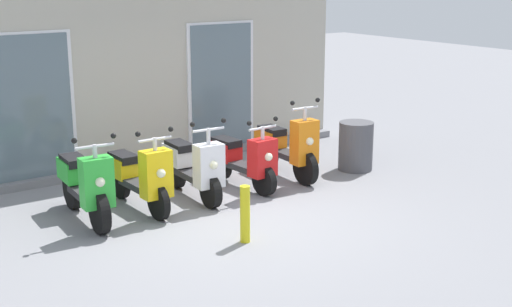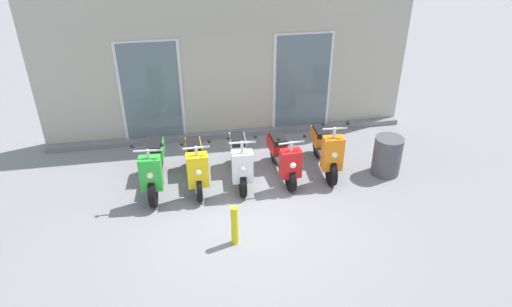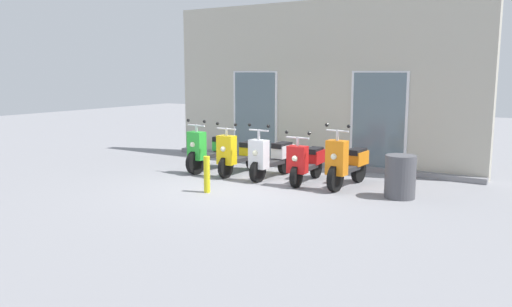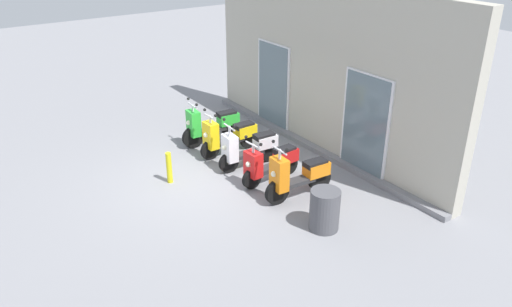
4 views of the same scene
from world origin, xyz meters
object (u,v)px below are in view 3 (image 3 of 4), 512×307
at_px(scooter_orange, 347,163).
at_px(scooter_yellow, 239,153).
at_px(scooter_white, 271,157).
at_px(trash_bin, 400,177).
at_px(scooter_red, 307,162).
at_px(scooter_green, 211,150).
at_px(curb_bollard, 207,174).

bearing_deg(scooter_orange, scooter_yellow, -178.79).
distance_m(scooter_white, trash_bin, 2.90).
bearing_deg(scooter_orange, scooter_red, -177.36).
relative_size(scooter_green, scooter_white, 1.06).
bearing_deg(scooter_red, scooter_green, -179.17).
bearing_deg(trash_bin, scooter_orange, 165.05).
height_order(scooter_white, scooter_red, scooter_white).
relative_size(scooter_orange, trash_bin, 2.02).
xyz_separation_m(scooter_yellow, scooter_red, (1.69, 0.01, -0.03)).
distance_m(scooter_yellow, curb_bollard, 1.88).
bearing_deg(scooter_red, scooter_orange, 2.64).
height_order(curb_bollard, trash_bin, trash_bin).
xyz_separation_m(scooter_green, trash_bin, (4.50, -0.24, -0.10)).
bearing_deg(scooter_green, scooter_yellow, 1.62).
bearing_deg(trash_bin, curb_bollard, -154.38).
height_order(scooter_red, scooter_orange, scooter_orange).
bearing_deg(scooter_yellow, trash_bin, -3.94).
bearing_deg(scooter_yellow, curb_bollard, -74.75).
bearing_deg(curb_bollard, scooter_white, 79.08).
bearing_deg(scooter_orange, trash_bin, -14.95).
bearing_deg(scooter_red, curb_bollard, -123.30).
bearing_deg(scooter_green, scooter_white, 0.96).
distance_m(scooter_white, scooter_orange, 1.72).
height_order(scooter_green, curb_bollard, scooter_green).
relative_size(scooter_orange, curb_bollard, 2.28).
bearing_deg(scooter_white, trash_bin, -5.19).
bearing_deg(curb_bollard, scooter_red, 56.70).
height_order(scooter_green, scooter_white, scooter_green).
relative_size(scooter_green, scooter_orange, 1.03).
bearing_deg(scooter_yellow, scooter_red, 0.47).
height_order(scooter_red, trash_bin, scooter_red).
bearing_deg(scooter_green, scooter_orange, 1.30).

